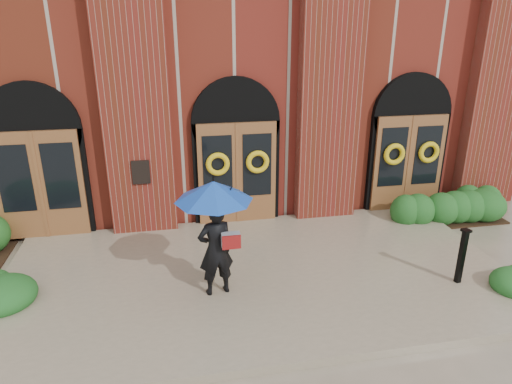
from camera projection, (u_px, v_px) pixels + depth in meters
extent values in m
plane|color=gray|center=(259.00, 282.00, 9.07)|extent=(90.00, 90.00, 0.00)
cube|color=gray|center=(257.00, 275.00, 9.18)|extent=(10.00, 5.30, 0.15)
cube|color=maroon|center=(210.00, 62.00, 16.01)|extent=(16.00, 12.00, 7.00)
cube|color=black|center=(141.00, 172.00, 10.36)|extent=(0.40, 0.05, 0.55)
cube|color=maroon|center=(134.00, 88.00, 9.94)|extent=(1.50, 0.45, 7.00)
cube|color=maroon|center=(330.00, 83.00, 10.73)|extent=(1.50, 0.45, 7.00)
cube|color=maroon|center=(499.00, 79.00, 11.53)|extent=(1.50, 0.45, 7.00)
cube|color=brown|center=(40.00, 185.00, 10.27)|extent=(1.90, 0.10, 2.50)
cylinder|color=black|center=(32.00, 129.00, 9.95)|extent=(2.10, 0.22, 2.10)
cube|color=brown|center=(237.00, 173.00, 11.06)|extent=(1.90, 0.10, 2.50)
cylinder|color=black|center=(236.00, 121.00, 10.75)|extent=(2.10, 0.22, 2.10)
cube|color=brown|center=(408.00, 163.00, 11.86)|extent=(1.90, 0.10, 2.50)
cylinder|color=black|center=(411.00, 114.00, 11.55)|extent=(2.10, 0.22, 2.10)
torus|color=yellow|center=(218.00, 164.00, 10.76)|extent=(0.57, 0.13, 0.57)
torus|color=yellow|center=(258.00, 162.00, 10.93)|extent=(0.57, 0.13, 0.57)
torus|color=yellow|center=(394.00, 154.00, 11.56)|extent=(0.57, 0.13, 0.57)
torus|color=yellow|center=(429.00, 152.00, 11.73)|extent=(0.57, 0.13, 0.57)
imported|color=black|center=(216.00, 250.00, 8.17)|extent=(0.72, 0.54, 1.77)
cone|color=#1648AF|center=(214.00, 191.00, 7.77)|extent=(1.61, 1.61, 0.35)
cylinder|color=black|center=(218.00, 217.00, 7.90)|extent=(0.02, 0.02, 0.59)
cube|color=#A8AAAE|center=(231.00, 240.00, 8.00)|extent=(0.36, 0.23, 0.26)
cube|color=maroon|center=(232.00, 242.00, 7.92)|extent=(0.33, 0.09, 0.26)
cube|color=black|center=(461.00, 257.00, 8.62)|extent=(0.11, 0.11, 1.07)
cube|color=black|center=(466.00, 231.00, 8.43)|extent=(0.18, 0.18, 0.04)
ellipsoid|color=#1D511C|center=(438.00, 204.00, 11.88)|extent=(3.02, 1.21, 0.77)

